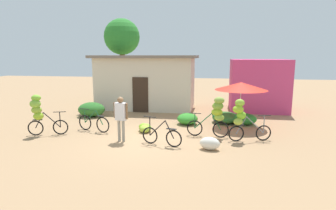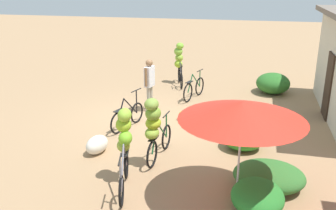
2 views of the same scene
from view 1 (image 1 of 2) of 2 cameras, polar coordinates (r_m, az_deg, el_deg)
The scene contains 17 objects.
ground_plane at distance 10.78m, azimuth -5.16°, elevation -7.29°, with size 60.00×60.00×0.00m, color #A37D58.
building_low at distance 17.24m, azimuth -4.44°, elevation 4.77°, with size 6.18×3.33×3.21m.
shop_pink at distance 17.34m, azimuth 17.88°, elevation 3.90°, with size 3.20×2.80×2.98m, color #CE3C75.
tree_behind_building at distance 20.33m, azimuth -9.37°, elevation 13.29°, with size 2.49×2.49×5.73m.
hedge_bush_front_left at distance 15.41m, azimuth -15.30°, elevation -0.87°, with size 1.41×1.25×0.76m, color #2B6926.
hedge_bush_front_right at distance 13.25m, azimuth 3.98°, elevation -2.81°, with size 0.97×1.03×0.52m, color #328A2A.
hedge_bush_mid at distance 13.80m, azimuth 11.56°, elevation -2.50°, with size 1.24×1.47×0.51m, color #31712D.
hedge_bush_by_door at distance 13.64m, azimuth 15.19°, elevation -2.75°, with size 1.17×0.99×0.53m, color #277E2C.
market_umbrella at distance 12.98m, azimuth 14.65°, elevation 3.74°, with size 2.34×2.34×2.03m.
bicycle_leftmost at distance 12.36m, azimuth -24.76°, elevation -1.20°, with size 1.53×0.65×1.67m.
bicycle_near_pile at distance 12.38m, azimuth -14.88°, elevation -3.55°, with size 1.58×0.50×0.95m.
bicycle_center_loaded at distance 10.14m, azimuth -1.33°, elevation -6.31°, with size 1.54×0.48×1.03m.
bicycle_by_shop at distance 11.12m, azimuth 9.69°, elevation -1.67°, with size 1.67×0.38×1.62m.
bicycle_rightmost at distance 10.82m, azimuth 14.83°, elevation -2.38°, with size 1.62×0.60×1.62m.
banana_pile_on_ground at distance 12.02m, azimuth -4.68°, elevation -4.65°, with size 0.66×0.87×0.33m.
produce_sack at distance 9.84m, azimuth 8.50°, elevation -7.74°, with size 0.70×0.44×0.44m, color silver.
person_vendor at distance 10.57m, azimuth -9.59°, elevation -1.88°, with size 0.57×0.27×1.70m.
Camera 1 is at (2.64, -9.94, 3.22)m, focal length 29.95 mm.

